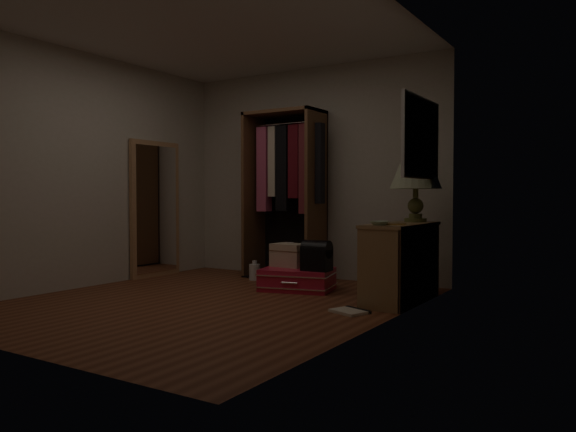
% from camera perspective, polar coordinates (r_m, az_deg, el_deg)
% --- Properties ---
extents(ground, '(4.00, 4.00, 0.00)m').
position_cam_1_polar(ground, '(5.45, -8.09, -8.68)').
color(ground, brown).
rests_on(ground, ground).
extents(room_walls, '(3.52, 4.02, 2.60)m').
position_cam_1_polar(room_walls, '(5.36, -7.25, 7.25)').
color(room_walls, beige).
rests_on(room_walls, ground).
extents(console_bookshelf, '(0.42, 1.12, 0.75)m').
position_cam_1_polar(console_bookshelf, '(5.51, 11.49, -4.46)').
color(console_bookshelf, olive).
rests_on(console_bookshelf, ground).
extents(open_wardrobe, '(1.03, 0.50, 2.05)m').
position_cam_1_polar(open_wardrobe, '(6.91, 0.01, 3.64)').
color(open_wardrobe, brown).
rests_on(open_wardrobe, ground).
extents(floor_mirror, '(0.06, 0.80, 1.70)m').
position_cam_1_polar(floor_mirror, '(7.25, -13.33, 0.70)').
color(floor_mirror, '#AE7E54').
rests_on(floor_mirror, ground).
extents(pink_suitcase, '(0.87, 0.72, 0.23)m').
position_cam_1_polar(pink_suitcase, '(6.07, 0.95, -6.44)').
color(pink_suitcase, red).
rests_on(pink_suitcase, ground).
extents(train_case, '(0.39, 0.28, 0.27)m').
position_cam_1_polar(train_case, '(6.20, 0.14, -3.98)').
color(train_case, '#BBAB8F').
rests_on(train_case, pink_suitcase).
extents(black_bag, '(0.30, 0.20, 0.32)m').
position_cam_1_polar(black_bag, '(5.87, 2.92, -3.98)').
color(black_bag, black).
rests_on(black_bag, pink_suitcase).
extents(table_lamp, '(0.67, 0.67, 0.65)m').
position_cam_1_polar(table_lamp, '(5.82, 12.85, 4.12)').
color(table_lamp, '#4D5227').
rests_on(table_lamp, console_bookshelf).
extents(brass_tray, '(0.33, 0.33, 0.01)m').
position_cam_1_polar(brass_tray, '(5.24, 10.57, -0.77)').
color(brass_tray, '#B38B44').
rests_on(brass_tray, console_bookshelf).
extents(ceramic_bowl, '(0.20, 0.20, 0.04)m').
position_cam_1_polar(ceramic_bowl, '(5.08, 9.26, -0.72)').
color(ceramic_bowl, '#A3C1A0').
rests_on(ceramic_bowl, console_bookshelf).
extents(white_jug, '(0.18, 0.18, 0.24)m').
position_cam_1_polar(white_jug, '(6.81, -3.41, -5.67)').
color(white_jug, silver).
rests_on(white_jug, ground).
extents(floor_book, '(0.36, 0.33, 0.03)m').
position_cam_1_polar(floor_book, '(4.96, 6.42, -9.58)').
color(floor_book, beige).
rests_on(floor_book, ground).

